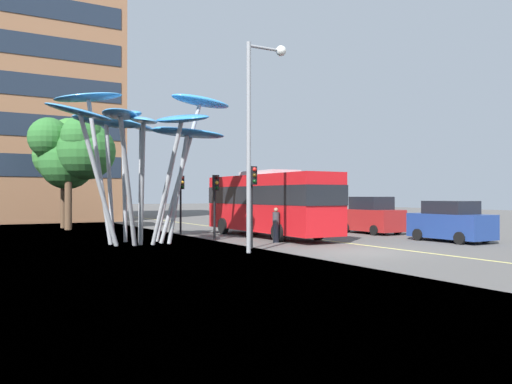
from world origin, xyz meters
The scene contains 14 objects.
ground centered at (-0.68, 0.00, -0.05)m, with size 120.00×240.00×0.10m.
red_bus centered at (0.66, 8.38, 2.02)m, with size 2.73×10.72×3.69m.
leaf_sculpture centered at (-6.74, 7.95, 5.57)m, with size 9.42×7.60×7.49m.
traffic_light_kerb_near centered at (-3.21, 3.36, 2.61)m, with size 0.28×0.42×3.59m.
traffic_light_kerb_far centered at (-2.92, 7.76, 2.45)m, with size 0.28×0.42×3.37m.
traffic_light_island_mid centered at (-2.94, 12.44, 2.53)m, with size 0.28×0.42×3.49m.
car_parked_near centered at (7.10, 1.37, 0.97)m, with size 2.05×4.16×2.05m.
car_parked_mid centered at (7.46, 7.53, 1.05)m, with size 2.04×4.05×2.24m.
car_parked_far centered at (7.68, 14.17, 1.08)m, with size 2.00×4.32×2.32m.
street_lamp centered at (-3.80, 1.97, 5.43)m, with size 1.86×0.44×8.62m.
tree_pavement_near centered at (-7.58, 20.41, 5.31)m, with size 5.53×5.29×7.62m.
tree_pavement_far centered at (-7.97, 22.04, 5.60)m, with size 4.36×4.82×7.80m.
pedestrian centered at (-0.80, 5.29, 0.87)m, with size 0.34×0.34×1.72m.
backdrop_building centered at (-10.63, 36.43, 11.53)m, with size 18.56×14.15×23.05m.
Camera 1 is at (-14.34, -16.33, 2.33)m, focal length 36.36 mm.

